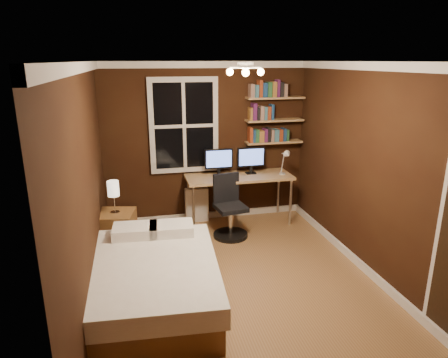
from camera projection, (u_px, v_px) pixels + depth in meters
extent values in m
plane|color=brown|center=(240.00, 283.00, 4.69)|extent=(4.20, 4.20, 0.00)
cube|color=black|center=(206.00, 144.00, 6.29)|extent=(3.20, 0.04, 2.50)
cube|color=black|center=(87.00, 192.00, 3.99)|extent=(0.04, 4.20, 2.50)
cube|color=black|center=(373.00, 172.00, 4.67)|extent=(0.04, 4.20, 2.50)
cube|color=white|center=(243.00, 62.00, 3.98)|extent=(3.20, 4.20, 0.02)
cube|color=silver|center=(184.00, 126.00, 6.10)|extent=(1.06, 0.06, 1.46)
cube|color=#A47F4F|center=(274.00, 142.00, 6.41)|extent=(0.92, 0.22, 0.03)
cube|color=#A47F4F|center=(274.00, 120.00, 6.31)|extent=(0.92, 0.22, 0.03)
cube|color=#A47F4F|center=(275.00, 98.00, 6.21)|extent=(0.92, 0.22, 0.03)
cube|color=brown|center=(154.00, 293.00, 4.24)|extent=(1.38, 1.87, 0.29)
cube|color=silver|center=(153.00, 272.00, 4.17)|extent=(1.45, 1.93, 0.21)
cube|color=white|center=(135.00, 231.00, 4.75)|extent=(0.54, 0.39, 0.13)
cube|color=white|center=(171.00, 229.00, 4.81)|extent=(0.54, 0.39, 0.13)
cube|color=brown|center=(117.00, 233.00, 5.33)|extent=(0.56, 0.56, 0.59)
cube|color=silver|center=(197.00, 205.00, 6.44)|extent=(0.37, 0.13, 0.55)
cube|color=#A47F4F|center=(239.00, 177.00, 6.22)|extent=(1.65, 0.62, 0.04)
cylinder|color=beige|center=(193.00, 211.00, 5.92)|extent=(0.04, 0.04, 0.74)
cylinder|color=beige|center=(290.00, 203.00, 6.25)|extent=(0.04, 0.04, 0.74)
cylinder|color=beige|center=(188.00, 199.00, 6.42)|extent=(0.04, 0.04, 0.74)
cylinder|color=beige|center=(278.00, 192.00, 6.75)|extent=(0.04, 0.04, 0.74)
cylinder|color=black|center=(231.00, 235.00, 5.92)|extent=(0.51, 0.51, 0.05)
cylinder|color=silver|center=(231.00, 222.00, 5.86)|extent=(0.06, 0.06, 0.37)
cube|color=black|center=(231.00, 208.00, 5.80)|extent=(0.47, 0.47, 0.07)
cube|color=black|center=(226.00, 188.00, 5.89)|extent=(0.40, 0.11, 0.43)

